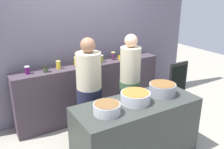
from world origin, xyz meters
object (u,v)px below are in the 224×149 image
at_px(cooking_pot_left, 107,108).
at_px(cook_in_cap, 130,89).
at_px(preserve_jar_8, 120,57).
at_px(preserve_jar_0, 27,70).
at_px(cooking_pot_center, 135,97).
at_px(preserve_jar_5, 96,60).
at_px(cook_with_tongs, 89,96).
at_px(chalkboard_sign, 177,85).
at_px(preserve_jar_1, 46,69).
at_px(preserve_jar_3, 76,61).
at_px(preserve_jar_9, 130,55).
at_px(preserve_jar_7, 113,56).
at_px(preserve_jar_6, 101,59).
at_px(preserve_jar_4, 86,60).
at_px(preserve_jar_2, 58,65).
at_px(cooking_pot_right, 162,89).

bearing_deg(cooking_pot_left, cook_in_cap, 40.40).
bearing_deg(cook_in_cap, preserve_jar_8, 69.45).
height_order(preserve_jar_0, cooking_pot_center, preserve_jar_0).
relative_size(preserve_jar_5, cooking_pot_center, 0.37).
xyz_separation_m(preserve_jar_5, cooking_pot_left, (-0.58, -1.38, -0.17)).
xyz_separation_m(cook_with_tongs, chalkboard_sign, (1.99, 0.13, -0.27)).
relative_size(preserve_jar_1, cooking_pot_center, 0.27).
xyz_separation_m(preserve_jar_3, preserve_jar_9, (1.04, -0.09, -0.01)).
bearing_deg(preserve_jar_7, cooking_pot_center, -109.86).
height_order(preserve_jar_6, preserve_jar_9, preserve_jar_6).
relative_size(preserve_jar_0, preserve_jar_4, 1.00).
relative_size(preserve_jar_2, preserve_jar_6, 1.02).
distance_m(preserve_jar_9, cooking_pot_right, 1.37).
xyz_separation_m(cooking_pot_center, cook_in_cap, (0.36, 0.64, -0.19)).
distance_m(preserve_jar_3, cooking_pot_left, 1.52).
distance_m(preserve_jar_4, cook_with_tongs, 0.82).
bearing_deg(preserve_jar_0, cooking_pot_right, -42.42).
distance_m(preserve_jar_7, cooking_pot_left, 1.76).
bearing_deg(chalkboard_sign, preserve_jar_6, 160.46).
bearing_deg(preserve_jar_4, preserve_jar_6, -9.60).
height_order(preserve_jar_2, cook_in_cap, cook_in_cap).
bearing_deg(preserve_jar_2, preserve_jar_1, -165.58).
height_order(preserve_jar_8, cooking_pot_center, preserve_jar_8).
bearing_deg(cooking_pot_center, preserve_jar_6, 80.16).
distance_m(cooking_pot_center, cook_in_cap, 0.75).
xyz_separation_m(preserve_jar_1, cooking_pot_right, (1.25, -1.33, -0.13)).
bearing_deg(preserve_jar_0, preserve_jar_4, 0.71).
distance_m(preserve_jar_5, cooking_pot_right, 1.36).
xyz_separation_m(preserve_jar_7, preserve_jar_9, (0.32, -0.06, -0.01)).
xyz_separation_m(preserve_jar_0, preserve_jar_8, (1.66, -0.07, -0.00)).
relative_size(preserve_jar_5, cook_in_cap, 0.09).
bearing_deg(preserve_jar_4, cooking_pot_left, -105.92).
distance_m(preserve_jar_9, cooking_pot_left, 1.91).
relative_size(preserve_jar_6, cook_with_tongs, 0.08).
xyz_separation_m(preserve_jar_4, cooking_pot_left, (-0.42, -1.48, -0.16)).
xyz_separation_m(preserve_jar_5, preserve_jar_9, (0.71, 0.02, -0.01)).
distance_m(cooking_pot_center, cook_with_tongs, 0.82).
xyz_separation_m(preserve_jar_6, preserve_jar_9, (0.59, -0.03, -0.00)).
height_order(preserve_jar_0, preserve_jar_6, preserve_jar_6).
relative_size(preserve_jar_7, cook_in_cap, 0.09).
distance_m(preserve_jar_4, cooking_pot_left, 1.54).
height_order(preserve_jar_2, preserve_jar_3, preserve_jar_3).
xyz_separation_m(preserve_jar_8, cooking_pot_left, (-1.08, -1.40, -0.15)).
bearing_deg(cook_with_tongs, cooking_pot_center, -66.33).
height_order(preserve_jar_8, chalkboard_sign, preserve_jar_8).
xyz_separation_m(preserve_jar_2, preserve_jar_4, (0.50, 0.01, -0.01)).
relative_size(preserve_jar_2, preserve_jar_8, 1.18).
relative_size(preserve_jar_3, chalkboard_sign, 0.16).
distance_m(preserve_jar_7, chalkboard_sign, 1.43).
bearing_deg(preserve_jar_2, preserve_jar_6, -2.58).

